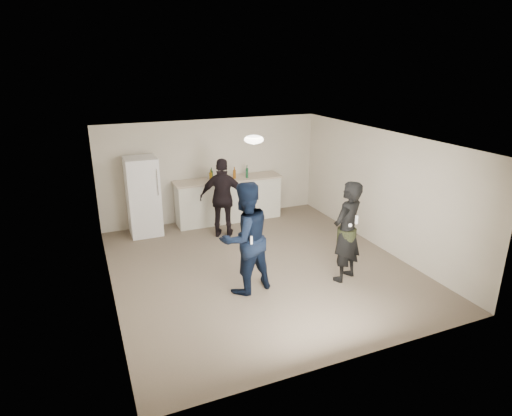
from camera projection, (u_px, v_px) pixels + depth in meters
name	position (u px, v px, depth m)	size (l,w,h in m)	color
floor	(260.00, 266.00, 8.37)	(6.00, 6.00, 0.00)	#6B5B4C
ceiling	(260.00, 139.00, 7.56)	(6.00, 6.00, 0.00)	silver
wall_back	(212.00, 170.00, 10.58)	(6.00, 6.00, 0.00)	beige
wall_front	(355.00, 277.00, 5.35)	(6.00, 6.00, 0.00)	beige
wall_left	(105.00, 227.00, 6.96)	(6.00, 6.00, 0.00)	beige
wall_right	(380.00, 190.00, 8.97)	(6.00, 6.00, 0.00)	beige
counter	(229.00, 200.00, 10.64)	(2.60, 0.56, 1.05)	silver
counter_top	(228.00, 179.00, 10.46)	(2.68, 0.64, 0.04)	#C7B09A
fridge	(143.00, 196.00, 9.70)	(0.70, 0.70, 1.80)	white
fridge_handle	(157.00, 182.00, 9.35)	(0.02, 0.02, 0.60)	silver
ceiling_dome	(254.00, 139.00, 7.83)	(0.36, 0.36, 0.16)	white
shaker	(209.00, 175.00, 10.39)	(0.08, 0.08, 0.17)	silver
man	(245.00, 238.00, 7.22)	(0.95, 0.74, 1.96)	#0E1E3C
woman	(347.00, 232.00, 7.62)	(0.68, 0.45, 1.86)	black
camo_shorts	(347.00, 236.00, 7.64)	(0.34, 0.34, 0.28)	#2A3518
spectator	(223.00, 198.00, 9.55)	(1.06, 0.44, 1.81)	black
remote_man	(251.00, 240.00, 6.95)	(0.04, 0.04, 0.15)	white
nunchuk_man	(257.00, 243.00, 7.04)	(0.07, 0.07, 0.07)	white
remote_woman	(357.00, 220.00, 7.29)	(0.04, 0.04, 0.15)	white
nunchuk_woman	(350.00, 225.00, 7.32)	(0.07, 0.07, 0.07)	white
bottle_cluster	(228.00, 175.00, 10.37)	(1.04, 0.24, 0.24)	#8F5214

